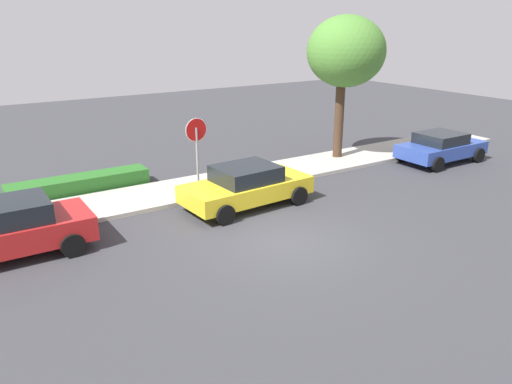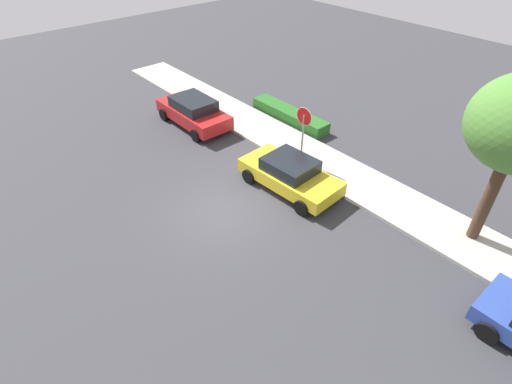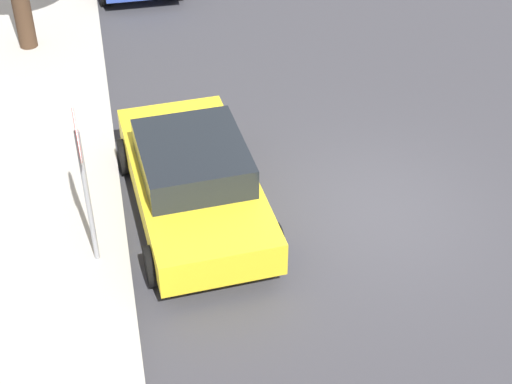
% 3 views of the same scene
% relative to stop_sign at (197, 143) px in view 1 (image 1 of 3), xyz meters
% --- Properties ---
extents(ground_plane, '(60.00, 60.00, 0.00)m').
position_rel_stop_sign_xyz_m(ground_plane, '(0.37, -4.62, -1.95)').
color(ground_plane, '#38383D').
extents(sidewalk_curb, '(32.00, 2.51, 0.14)m').
position_rel_stop_sign_xyz_m(sidewalk_curb, '(0.37, 0.77, -1.88)').
color(sidewalk_curb, '#B2ADA3').
rests_on(sidewalk_curb, ground_plane).
extents(stop_sign, '(0.82, 0.08, 2.81)m').
position_rel_stop_sign_xyz_m(stop_sign, '(0.00, 0.00, 0.00)').
color(stop_sign, gray).
rests_on(stop_sign, ground_plane).
extents(parked_car_yellow, '(4.43, 2.32, 1.40)m').
position_rel_stop_sign_xyz_m(parked_car_yellow, '(0.95, -1.67, -1.23)').
color(parked_car_yellow, yellow).
rests_on(parked_car_yellow, ground_plane).
extents(parked_car_red, '(4.48, 2.11, 1.51)m').
position_rel_stop_sign_xyz_m(parked_car_red, '(-6.39, -1.50, -1.17)').
color(parked_car_red, red).
rests_on(parked_car_red, ground_plane).
extents(parked_car_blue, '(4.00, 2.08, 1.31)m').
position_rel_stop_sign_xyz_m(parked_car_blue, '(10.93, -1.63, -1.26)').
color(parked_car_blue, '#2D479E').
rests_on(parked_car_blue, ground_plane).
extents(street_tree_near_corner, '(3.29, 3.29, 6.14)m').
position_rel_stop_sign_xyz_m(street_tree_near_corner, '(7.54, 1.06, 2.67)').
color(street_tree_near_corner, '#422D1E').
rests_on(street_tree_near_corner, ground_plane).
extents(front_yard_hedge, '(4.92, 0.97, 0.63)m').
position_rel_stop_sign_xyz_m(front_yard_hedge, '(-3.43, 2.67, -1.63)').
color(front_yard_hedge, '#286623').
rests_on(front_yard_hedge, ground_plane).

